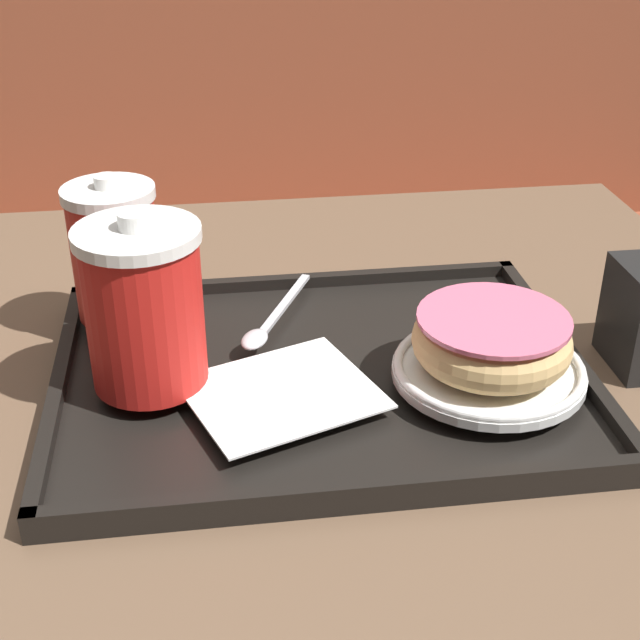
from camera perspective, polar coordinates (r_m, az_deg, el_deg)
name	(u,v)px	position (r m, az deg, el deg)	size (l,w,h in m)	color
booth_bench	(263,316)	(1.76, -3.67, 0.25)	(1.79, 0.44, 1.00)	brown
cafe_table	(278,515)	(0.91, -2.67, -12.39)	(0.98, 0.85, 0.73)	brown
serving_tray	(320,376)	(0.78, 0.00, -3.63)	(0.46, 0.35, 0.02)	black
napkin_paper	(279,393)	(0.73, -2.65, -4.68)	(0.18, 0.17, 0.00)	white
coffee_cup_front	(144,306)	(0.73, -11.20, 0.88)	(0.10, 0.10, 0.15)	red
coffee_cup_rear	(115,252)	(0.84, -12.99, 4.29)	(0.08, 0.08, 0.14)	red
plate_with_chocolate_donut	(488,369)	(0.76, 10.73, -3.11)	(0.16, 0.16, 0.01)	white
donut_chocolate_glazed	(492,339)	(0.75, 10.93, -1.23)	(0.13, 0.13, 0.04)	#DBB270
spoon	(265,327)	(0.82, -3.56, -0.47)	(0.08, 0.15, 0.01)	silver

